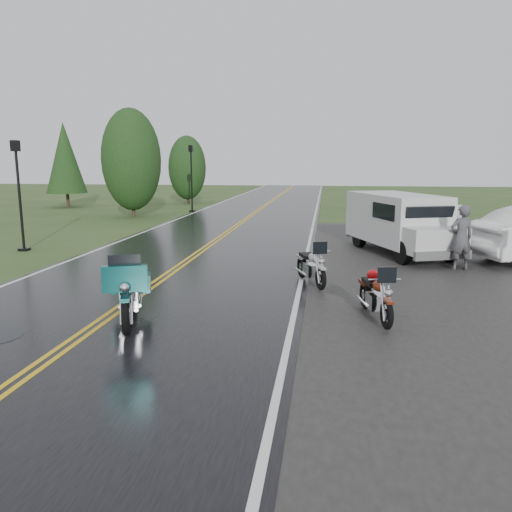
{
  "coord_description": "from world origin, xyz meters",
  "views": [
    {
      "loc": [
        4.4,
        -9.46,
        3.18
      ],
      "look_at": [
        2.8,
        2.0,
        1.0
      ],
      "focal_mm": 35.0,
      "sensor_mm": 36.0,
      "label": 1
    }
  ],
  "objects_px": {
    "van_white": "(404,231)",
    "lamp_post_far_left": "(192,179)",
    "motorcycle_teal": "(126,299)",
    "person_at_van": "(461,238)",
    "motorcycle_silver": "(321,269)",
    "lamp_post_near_left": "(20,196)",
    "motorcycle_red": "(387,302)"
  },
  "relations": [
    {
      "from": "van_white",
      "to": "lamp_post_far_left",
      "type": "distance_m",
      "value": 19.15
    },
    {
      "from": "motorcycle_teal",
      "to": "person_at_van",
      "type": "xyz_separation_m",
      "value": [
        7.53,
        6.97,
        0.22
      ]
    },
    {
      "from": "motorcycle_silver",
      "to": "lamp_post_near_left",
      "type": "xyz_separation_m",
      "value": [
        -10.79,
        4.49,
        1.4
      ]
    },
    {
      "from": "motorcycle_teal",
      "to": "motorcycle_silver",
      "type": "xyz_separation_m",
      "value": [
        3.46,
        3.82,
        -0.15
      ]
    },
    {
      "from": "motorcycle_silver",
      "to": "person_at_van",
      "type": "xyz_separation_m",
      "value": [
        4.07,
        3.15,
        0.37
      ]
    },
    {
      "from": "motorcycle_silver",
      "to": "person_at_van",
      "type": "height_order",
      "value": "person_at_van"
    },
    {
      "from": "van_white",
      "to": "lamp_post_near_left",
      "type": "relative_size",
      "value": 1.36
    },
    {
      "from": "motorcycle_silver",
      "to": "lamp_post_far_left",
      "type": "distance_m",
      "value": 21.2
    },
    {
      "from": "motorcycle_teal",
      "to": "van_white",
      "type": "height_order",
      "value": "van_white"
    },
    {
      "from": "van_white",
      "to": "lamp_post_near_left",
      "type": "bearing_deg",
      "value": 156.19
    },
    {
      "from": "motorcycle_teal",
      "to": "lamp_post_far_left",
      "type": "distance_m",
      "value": 23.76
    },
    {
      "from": "motorcycle_silver",
      "to": "van_white",
      "type": "distance_m",
      "value": 4.53
    },
    {
      "from": "motorcycle_teal",
      "to": "lamp_post_far_left",
      "type": "xyz_separation_m",
      "value": [
        -5.03,
        23.18,
        1.4
      ]
    },
    {
      "from": "van_white",
      "to": "person_at_van",
      "type": "xyz_separation_m",
      "value": [
        1.55,
        -0.58,
        -0.1
      ]
    },
    {
      "from": "motorcycle_silver",
      "to": "lamp_post_far_left",
      "type": "bearing_deg",
      "value": 92.73
    },
    {
      "from": "motorcycle_teal",
      "to": "lamp_post_near_left",
      "type": "distance_m",
      "value": 11.15
    },
    {
      "from": "motorcycle_silver",
      "to": "lamp_post_near_left",
      "type": "relative_size",
      "value": 0.5
    },
    {
      "from": "person_at_van",
      "to": "lamp_post_far_left",
      "type": "height_order",
      "value": "lamp_post_far_left"
    },
    {
      "from": "motorcycle_silver",
      "to": "lamp_post_near_left",
      "type": "distance_m",
      "value": 11.77
    },
    {
      "from": "motorcycle_teal",
      "to": "van_white",
      "type": "bearing_deg",
      "value": 33.02
    },
    {
      "from": "motorcycle_red",
      "to": "lamp_post_far_left",
      "type": "distance_m",
      "value": 24.27
    },
    {
      "from": "lamp_post_near_left",
      "to": "motorcycle_silver",
      "type": "bearing_deg",
      "value": -22.58
    },
    {
      "from": "person_at_van",
      "to": "lamp_post_far_left",
      "type": "bearing_deg",
      "value": -67.79
    },
    {
      "from": "motorcycle_red",
      "to": "person_at_van",
      "type": "xyz_separation_m",
      "value": [
        2.8,
        5.95,
        0.38
      ]
    },
    {
      "from": "lamp_post_far_left",
      "to": "motorcycle_teal",
      "type": "bearing_deg",
      "value": -77.76
    },
    {
      "from": "motorcycle_red",
      "to": "van_white",
      "type": "xyz_separation_m",
      "value": [
        1.25,
        6.53,
        0.48
      ]
    },
    {
      "from": "van_white",
      "to": "person_at_van",
      "type": "bearing_deg",
      "value": -41.13
    },
    {
      "from": "van_white",
      "to": "person_at_van",
      "type": "height_order",
      "value": "van_white"
    },
    {
      "from": "motorcycle_red",
      "to": "lamp_post_near_left",
      "type": "bearing_deg",
      "value": 137.46
    },
    {
      "from": "motorcycle_teal",
      "to": "motorcycle_silver",
      "type": "relative_size",
      "value": 1.26
    },
    {
      "from": "motorcycle_red",
      "to": "van_white",
      "type": "relative_size",
      "value": 0.37
    },
    {
      "from": "motorcycle_red",
      "to": "van_white",
      "type": "height_order",
      "value": "van_white"
    }
  ]
}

